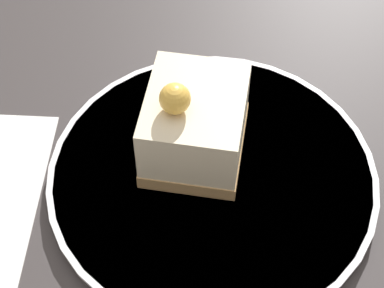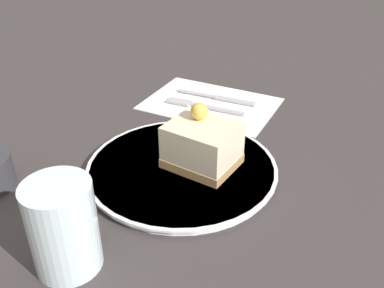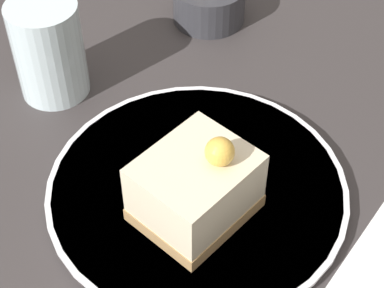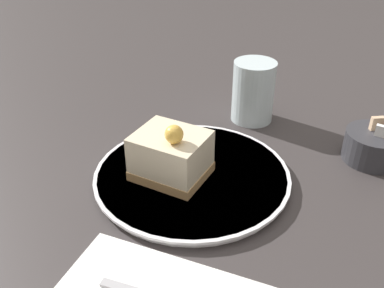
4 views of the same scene
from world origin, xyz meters
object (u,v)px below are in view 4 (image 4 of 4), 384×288
cake_slice (171,155)px  sugar_bowl (373,146)px  plate (192,176)px  drinking_glass (253,91)px

cake_slice → sugar_bowl: 0.32m
plate → sugar_bowl: (-0.11, 0.27, 0.02)m
plate → sugar_bowl: size_ratio=3.18×
plate → drinking_glass: size_ratio=2.60×
cake_slice → plate: bearing=130.0°
sugar_bowl → drinking_glass: bearing=-117.6°
sugar_bowl → drinking_glass: size_ratio=0.82×
cake_slice → drinking_glass: size_ratio=1.09×
drinking_glass → sugar_bowl: bearing=62.4°
plate → drinking_glass: drinking_glass is taller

